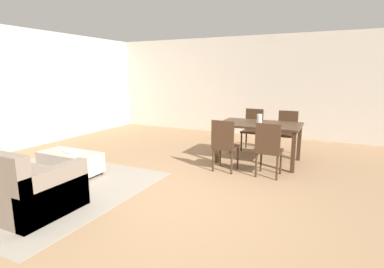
% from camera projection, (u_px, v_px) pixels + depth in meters
% --- Properties ---
extents(ground_plane, '(10.80, 10.80, 0.00)m').
position_uv_depth(ground_plane, '(168.00, 201.00, 4.05)').
color(ground_plane, '#9E7A56').
extents(wall_back, '(9.00, 0.12, 2.70)m').
position_uv_depth(wall_back, '(260.00, 86.00, 8.19)').
color(wall_back, beige).
rests_on(wall_back, ground_plane).
extents(area_rug, '(3.00, 2.80, 0.01)m').
position_uv_depth(area_rug, '(41.00, 186.00, 4.59)').
color(area_rug, gray).
rests_on(area_rug, ground_plane).
extents(ottoman_table, '(1.08, 0.50, 0.39)m').
position_uv_depth(ottoman_table, '(70.00, 162.00, 5.09)').
color(ottoman_table, '#B7AD9E').
rests_on(ottoman_table, ground_plane).
extents(dining_table, '(1.53, 0.96, 0.76)m').
position_uv_depth(dining_table, '(259.00, 128.00, 5.77)').
color(dining_table, '#422B1C').
rests_on(dining_table, ground_plane).
extents(dining_chair_near_left, '(0.40, 0.40, 0.92)m').
position_uv_depth(dining_chair_near_left, '(224.00, 143.00, 5.19)').
color(dining_chair_near_left, '#422B1C').
rests_on(dining_chair_near_left, ground_plane).
extents(dining_chair_near_right, '(0.40, 0.40, 0.92)m').
position_uv_depth(dining_chair_near_right, '(269.00, 147.00, 4.90)').
color(dining_chair_near_right, '#422B1C').
rests_on(dining_chair_near_right, ground_plane).
extents(dining_chair_far_left, '(0.42, 0.42, 0.92)m').
position_uv_depth(dining_chair_far_left, '(253.00, 127.00, 6.71)').
color(dining_chair_far_left, '#422B1C').
rests_on(dining_chair_far_left, ground_plane).
extents(dining_chair_far_right, '(0.42, 0.42, 0.92)m').
position_uv_depth(dining_chair_far_right, '(287.00, 130.00, 6.35)').
color(dining_chair_far_right, '#422B1C').
rests_on(dining_chair_far_right, ground_plane).
extents(vase_centerpiece, '(0.10, 0.10, 0.18)m').
position_uv_depth(vase_centerpiece, '(259.00, 119.00, 5.70)').
color(vase_centerpiece, silver).
rests_on(vase_centerpiece, dining_table).
extents(book_on_ottoman, '(0.30, 0.26, 0.03)m').
position_uv_depth(book_on_ottoman, '(72.00, 152.00, 5.03)').
color(book_on_ottoman, silver).
rests_on(book_on_ottoman, ottoman_table).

